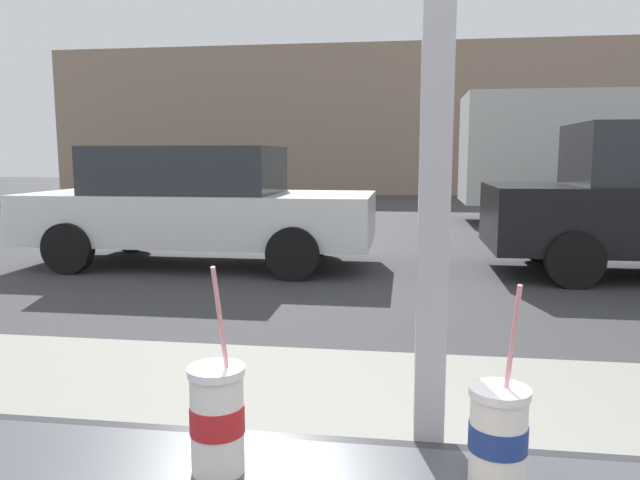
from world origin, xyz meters
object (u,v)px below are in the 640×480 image
soda_cup_left (217,417)px  box_truck (622,152)px  soda_cup_right (498,435)px  parked_car_white (197,204)px

soda_cup_left → box_truck: bearing=69.6°
soda_cup_right → soda_cup_left: bearing=-177.4°
soda_cup_right → box_truck: bearing=71.2°
soda_cup_left → box_truck: (4.80, 12.88, 0.47)m
soda_cup_left → parked_car_white: 7.41m
soda_cup_left → parked_car_white: parked_car_white is taller
parked_car_white → box_truck: (7.32, 5.92, 0.72)m
soda_cup_left → soda_cup_right: soda_cup_left is taller
parked_car_white → soda_cup_left: bearing=-70.1°
soda_cup_right → box_truck: 13.60m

